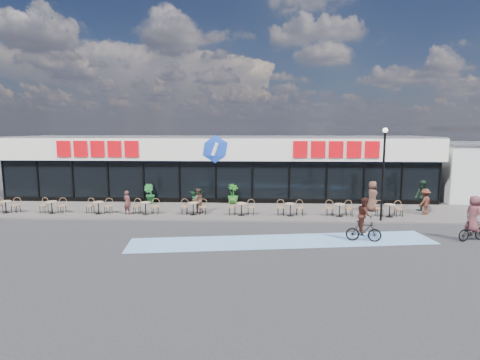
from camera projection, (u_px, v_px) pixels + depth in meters
The scene contains 24 objects.
ground at pixel (201, 231), 18.88m from camera, with size 120.00×120.00×0.00m, color #28282B.
sidewalk at pixel (212, 211), 23.33m from camera, with size 44.00×5.00×0.10m, color #5B5651.
bike_lane at pixel (282, 241), 17.22m from camera, with size 14.00×2.20×0.01m, color #6B98CB.
building at pixel (220, 166), 28.39m from camera, with size 30.60×6.57×4.75m.
lamp_post at pixel (383, 166), 20.30m from camera, with size 0.28×0.28×5.10m.
bistro_set_0 at pixel (7, 205), 22.63m from camera, with size 1.54×0.62×0.90m.
bistro_set_1 at pixel (53, 206), 22.50m from camera, with size 1.54×0.62×0.90m.
bistro_set_2 at pixel (99, 206), 22.37m from camera, with size 1.54×0.62×0.90m.
bistro_set_3 at pixel (146, 207), 22.25m from camera, with size 1.54×0.62×0.90m.
bistro_set_4 at pixel (194, 207), 22.12m from camera, with size 1.54×0.62×0.90m.
bistro_set_5 at pixel (242, 207), 21.99m from camera, with size 1.54×0.62×0.90m.
bistro_set_6 at pixel (290, 208), 21.87m from camera, with size 1.54×0.62×0.90m.
bistro_set_7 at pixel (339, 208), 21.74m from camera, with size 1.54×0.62×0.90m.
bistro_set_8 at pixel (389, 209), 21.61m from camera, with size 1.54×0.62×0.90m.
potted_plant_left at pixel (149, 194), 25.42m from camera, with size 0.73×0.59×1.33m, color #1A5D27.
potted_plant_mid at pixel (198, 195), 25.42m from camera, with size 1.00×0.86×1.11m, color #1E6A2E.
potted_plant_right at pixel (233, 194), 25.33m from camera, with size 0.75×0.75×1.34m, color #1E5C1A.
patron_left at pixel (127, 202), 22.17m from camera, with size 0.52×0.34×1.42m, color #552E2B.
patron_right at pixel (198, 201), 22.56m from camera, with size 0.73×0.57×1.50m, color brown.
pedestrian_a at pixel (422, 196), 22.69m from camera, with size 0.95×0.74×1.96m, color black.
pedestrian_b at pixel (372, 196), 23.02m from camera, with size 0.91×0.59×1.87m, color brown.
pedestrian_c at pixel (425, 202), 22.09m from camera, with size 0.99×0.57×1.54m, color #51261D.
cyclist_a at pixel (364, 223), 17.10m from camera, with size 1.64×0.86×2.05m.
cyclist_b at pixel (473, 222), 17.17m from camera, with size 1.60×0.94×2.12m.
Camera 1 is at (2.79, -18.25, 5.12)m, focal length 28.00 mm.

